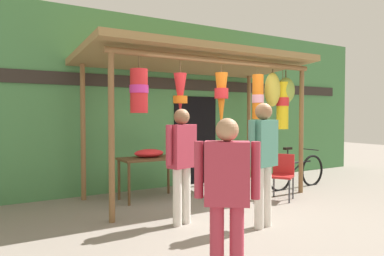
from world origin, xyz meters
TOP-DOWN VIEW (x-y plane):
  - ground_plane at (0.00, 0.00)m, footprint 30.00×30.00m
  - shop_facade at (0.00, 2.42)m, footprint 12.35×0.29m
  - market_stall_canopy at (0.29, 1.01)m, footprint 4.45×2.14m
  - display_table at (-0.71, 1.42)m, footprint 1.13×0.61m
  - flower_heap_on_table at (-0.70, 1.45)m, footprint 0.57×0.40m
  - folding_chair at (1.42, 0.14)m, footprint 0.55×0.55m
  - wicker_basket_by_table at (0.35, 0.58)m, footprint 0.40×0.40m
  - parked_bicycle at (2.44, 0.74)m, footprint 1.75×0.44m
  - vendor_in_orange at (-1.54, -2.12)m, footprint 0.49×0.41m
  - customer_foreground at (-0.97, -0.25)m, footprint 0.57×0.32m
  - shopper_by_bananas at (-0.06, -0.95)m, footprint 0.58×0.30m

SIDE VIEW (x-z plane):
  - ground_plane at x=0.00m, z-range 0.00..0.00m
  - wicker_basket_by_table at x=0.35m, z-range 0.00..0.28m
  - parked_bicycle at x=2.44m, z-range -0.11..0.81m
  - folding_chair at x=1.42m, z-range 0.08..0.92m
  - display_table at x=-0.71m, z-range 0.29..1.07m
  - flower_heap_on_table at x=-0.70m, z-range 0.79..0.94m
  - vendor_in_orange at x=-1.54m, z-range 0.13..1.68m
  - customer_foreground at x=-0.97m, z-range 0.15..1.82m
  - shopper_by_bananas at x=-0.06m, z-range 0.16..1.91m
  - shop_facade at x=0.00m, z-range 0.00..3.65m
  - market_stall_canopy at x=0.29m, z-range 1.02..3.79m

